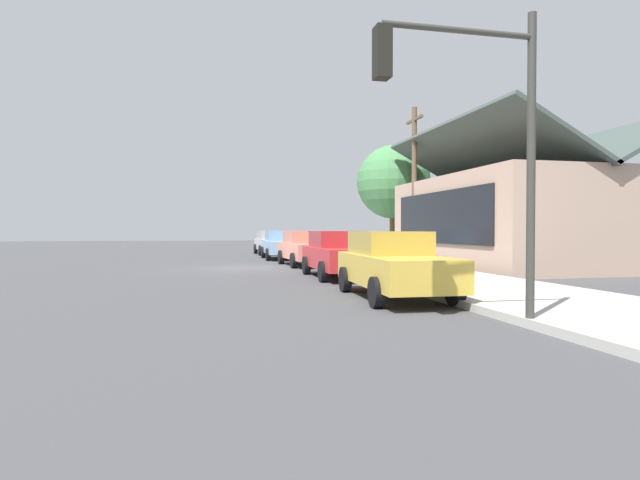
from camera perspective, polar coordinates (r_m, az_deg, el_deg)
ground_plane at (r=22.34m, az=-8.43°, el=-3.08°), size 120.00×120.00×0.00m
sidewalk_curb at (r=23.44m, az=5.37°, el=-2.68°), size 60.00×4.20×0.16m
car_silver at (r=34.73m, az=-5.40°, el=-0.24°), size 4.47×2.06×1.59m
car_skyblue at (r=29.08m, az=-4.21°, el=-0.49°), size 4.63×2.17×1.59m
car_coral at (r=23.63m, az=-1.67°, el=-0.86°), size 4.58×2.08×1.59m
car_cherry at (r=17.78m, az=2.09°, el=-1.51°), size 4.69×2.06×1.59m
car_mustard at (r=12.53m, az=8.07°, el=-2.61°), size 4.69×2.11×1.59m
storefront_building at (r=24.48m, az=21.20°, el=2.17°), size 11.17×8.01×6.11m
shade_tree at (r=29.99m, az=8.12°, el=6.31°), size 4.20×4.20×6.47m
traffic_light_main at (r=8.88m, az=16.50°, el=13.19°), size 0.37×2.79×5.20m
utility_pole_wooden at (r=25.30m, az=10.35°, el=6.31°), size 1.80×0.24×7.50m
fire_hydrant_red at (r=21.31m, az=3.28°, el=-1.93°), size 0.22×0.22×0.71m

